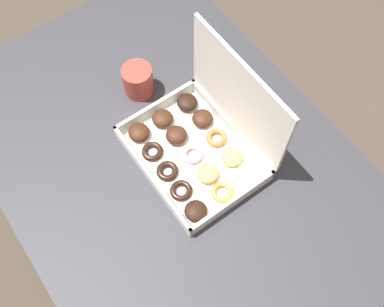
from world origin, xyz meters
The scene contains 4 objects.
ground_plane centered at (0.00, 0.00, 0.00)m, with size 8.00×8.00×0.00m, color #42382D.
dining_table centered at (0.00, 0.00, 0.63)m, with size 1.10×0.77×0.74m.
donut_box centered at (0.03, 0.08, 0.79)m, with size 0.32×0.25×0.27m.
coffee_mug centered at (-0.20, 0.05, 0.78)m, with size 0.08×0.08×0.08m.
Camera 1 is at (0.42, -0.23, 1.71)m, focal length 42.00 mm.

